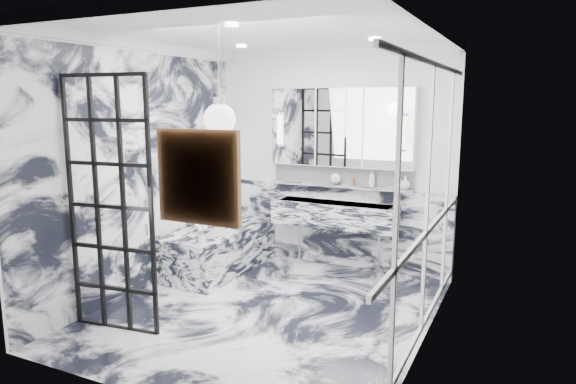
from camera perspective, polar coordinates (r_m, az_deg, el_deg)
The scene contains 25 objects.
floor at distance 5.49m, azimuth -2.30°, elevation -12.97°, with size 3.60×3.60×0.00m, color white.
ceiling at distance 5.10m, azimuth -2.54°, elevation 17.41°, with size 3.60×3.60×0.00m, color white.
wall_back at distance 6.74m, azimuth 4.84°, elevation 3.64°, with size 3.60×3.60×0.00m, color white.
wall_front at distance 3.65m, azimuth -15.88°, elevation -2.13°, with size 3.60×3.60×0.00m, color white.
wall_left at distance 6.02m, azimuth -15.97°, elevation 2.54°, with size 3.60×3.60×0.00m, color white.
wall_right at distance 4.58m, azimuth 15.51°, elevation 0.32°, with size 3.60×3.60×0.00m, color white.
marble_clad_back at distance 6.86m, azimuth 4.66°, elevation -3.65°, with size 3.18×0.05×1.05m, color white.
marble_clad_left at distance 6.02m, azimuth -15.84°, elevation 1.97°, with size 0.02×3.56×2.68m, color white.
panel_molding at distance 4.60m, azimuth 15.21°, elevation -0.89°, with size 0.03×3.40×2.30m, color white.
soap_bottle_a at distance 6.49m, azimuth 9.32°, elevation 1.50°, with size 0.08×0.08×0.21m, color #8C5919.
soap_bottle_b at distance 6.41m, azimuth 12.13°, elevation 1.20°, with size 0.09×0.09×0.19m, color #4C4C51.
soap_bottle_c at distance 6.39m, azimuth 12.91°, elevation 1.01°, with size 0.13×0.13×0.16m, color silver.
face_pot at distance 6.65m, azimuth 5.33°, elevation 1.51°, with size 0.14×0.14×0.14m, color white.
amber_bottle at distance 6.58m, azimuth 7.16°, elevation 1.16°, with size 0.04×0.04×0.10m, color #8C5919.
flower_vase at distance 5.89m, azimuth -9.56°, elevation -5.22°, with size 0.09×0.09×0.12m, color silver.
crittall_door at distance 5.00m, azimuth -19.16°, elevation -1.55°, with size 0.88×0.04×2.38m, color black, non-canonical shape.
artwork at distance 3.36m, azimuth -9.95°, elevation 1.64°, with size 0.52×0.05×0.52m, color #C78A14.
pendant_light at distance 4.06m, azimuth -7.60°, elevation 8.02°, with size 0.25×0.25×0.25m, color white.
trough_sink at distance 6.57m, azimuth 5.21°, elevation -2.46°, with size 1.60×0.45×0.30m, color silver.
ledge at distance 6.65m, azimuth 5.75°, elevation 0.68°, with size 1.90×0.14×0.04m, color silver.
subway_tile at distance 6.69m, azimuth 5.96°, elevation 1.90°, with size 1.90×0.03×0.23m, color white.
mirror_cabinet at distance 6.58m, azimuth 5.88°, elevation 7.15°, with size 1.90×0.16×1.00m, color white.
sconce_left at distance 6.82m, azimuth -0.94°, elevation 6.96°, with size 0.07×0.07×0.40m, color white.
sconce_right at distance 6.26m, azimuth 12.70°, elevation 6.45°, with size 0.07×0.07×0.40m, color white.
bathtub at distance 6.69m, azimuth -7.64°, elevation -6.29°, with size 0.75×1.65×0.55m, color silver.
Camera 1 is at (2.39, -4.45, 2.14)m, focal length 32.00 mm.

